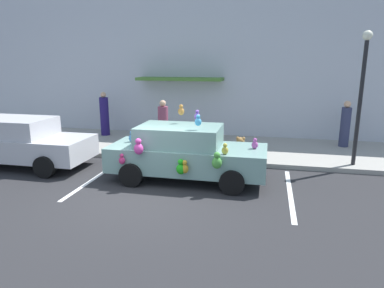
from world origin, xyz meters
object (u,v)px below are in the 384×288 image
Objects in this scene: teddy_bear_on_sidewalk at (240,148)px; pedestrian_by_lamp at (345,125)px; parked_sedan_behind at (21,142)px; street_lamp_post at (362,85)px; plush_covered_car at (185,153)px; pedestrian_walking_past at (163,129)px; pedestrian_near_shopfront at (105,115)px.

teddy_bear_on_sidewalk is 0.42× the size of pedestrian_by_lamp.
street_lamp_post reaches higher than parked_sedan_behind.
plush_covered_car is 5.99× the size of teddy_bear_on_sidewalk.
teddy_bear_on_sidewalk is 0.39× the size of pedestrian_walking_past.
pedestrian_walking_past is (4.12, 1.90, 0.22)m from parked_sedan_behind.
plush_covered_car is 5.40m from parked_sedan_behind.
plush_covered_car reaches higher than teddy_bear_on_sidewalk.
parked_sedan_behind is (-5.39, 0.15, -0.00)m from plush_covered_car.
street_lamp_post is 2.93m from pedestrian_by_lamp.
pedestrian_by_lamp reaches higher than parked_sedan_behind.
teddy_bear_on_sidewalk is at bearing -179.24° from street_lamp_post.
pedestrian_near_shopfront reaches higher than pedestrian_by_lamp.
pedestrian_by_lamp reaches higher than teddy_bear_on_sidewalk.
plush_covered_car reaches higher than pedestrian_by_lamp.
pedestrian_by_lamp is at bearing 86.13° from street_lamp_post.
pedestrian_walking_past reaches higher than parked_sedan_behind.
plush_covered_car reaches higher than pedestrian_walking_past.
teddy_bear_on_sidewalk is at bearing -0.44° from pedestrian_walking_past.
pedestrian_near_shopfront is 1.00× the size of pedestrian_walking_past.
pedestrian_near_shopfront is 1.08× the size of pedestrian_by_lamp.
pedestrian_walking_past is (3.38, -2.40, 0.00)m from pedestrian_near_shopfront.
pedestrian_near_shopfront is (-6.02, 2.43, 0.53)m from teddy_bear_on_sidewalk.
pedestrian_by_lamp is (6.29, 2.45, -0.06)m from pedestrian_walking_past.
pedestrian_near_shopfront is (0.74, 4.31, 0.22)m from parked_sedan_behind.
pedestrian_walking_past is at bearing 121.82° from plush_covered_car.
pedestrian_near_shopfront is 9.67m from pedestrian_by_lamp.
street_lamp_post is (10.25, 1.93, 1.79)m from parked_sedan_behind.
pedestrian_walking_past is at bearing 24.80° from parked_sedan_behind.
parked_sedan_behind is at bearing -157.29° from pedestrian_by_lamp.
street_lamp_post is 2.15× the size of pedestrian_walking_past.
plush_covered_car is 1.00× the size of parked_sedan_behind.
pedestrian_near_shopfront reaches higher than teddy_bear_on_sidewalk.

